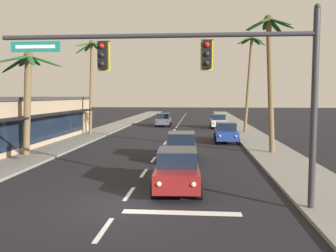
# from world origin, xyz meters

# --- Properties ---
(ground_plane) EXTENTS (220.00, 220.00, 0.00)m
(ground_plane) POSITION_xyz_m (0.00, 0.00, 0.00)
(ground_plane) COLOR black
(sidewalk_right) EXTENTS (3.20, 110.00, 0.14)m
(sidewalk_right) POSITION_xyz_m (7.80, 20.00, 0.07)
(sidewalk_right) COLOR gray
(sidewalk_right) RESTS_ON ground
(sidewalk_left) EXTENTS (3.20, 110.00, 0.14)m
(sidewalk_left) POSITION_xyz_m (-7.80, 20.00, 0.07)
(sidewalk_left) COLOR gray
(sidewalk_left) RESTS_ON ground
(lane_markings) EXTENTS (4.28, 88.19, 0.01)m
(lane_markings) POSITION_xyz_m (0.42, 20.13, 0.00)
(lane_markings) COLOR silver
(lane_markings) RESTS_ON ground
(traffic_signal_mast) EXTENTS (10.77, 0.41, 6.89)m
(traffic_signal_mast) POSITION_xyz_m (3.16, -0.09, 4.79)
(traffic_signal_mast) COLOR #2D2D33
(traffic_signal_mast) RESTS_ON ground
(sedan_lead_at_stop_bar) EXTENTS (2.08, 4.50, 1.68)m
(sedan_lead_at_stop_bar) POSITION_xyz_m (1.88, 2.46, 0.85)
(sedan_lead_at_stop_bar) COLOR maroon
(sedan_lead_at_stop_bar) RESTS_ON ground
(sedan_third_in_queue) EXTENTS (2.06, 4.50, 1.68)m
(sedan_third_in_queue) POSITION_xyz_m (1.71, 9.46, 0.85)
(sedan_third_in_queue) COLOR black
(sedan_third_in_queue) RESTS_ON ground
(sedan_oncoming_far) EXTENTS (2.00, 4.47, 1.68)m
(sedan_oncoming_far) POSITION_xyz_m (-1.73, 33.87, 0.85)
(sedan_oncoming_far) COLOR #4C515B
(sedan_oncoming_far) RESTS_ON ground
(sedan_parked_nearest_kerb) EXTENTS (1.99, 4.47, 1.68)m
(sedan_parked_nearest_kerb) POSITION_xyz_m (5.18, 31.79, 0.85)
(sedan_parked_nearest_kerb) COLOR silver
(sedan_parked_nearest_kerb) RESTS_ON ground
(sedan_parked_mid_kerb) EXTENTS (1.98, 4.46, 1.68)m
(sedan_parked_mid_kerb) POSITION_xyz_m (5.08, 18.26, 0.85)
(sedan_parked_mid_kerb) COLOR navy
(sedan_parked_mid_kerb) RESTS_ON ground
(palm_left_second) EXTENTS (4.06, 4.33, 6.70)m
(palm_left_second) POSITION_xyz_m (-8.10, 9.90, 4.68)
(palm_left_second) COLOR brown
(palm_left_second) RESTS_ON ground
(palm_left_third) EXTENTS (3.64, 3.43, 9.34)m
(palm_left_third) POSITION_xyz_m (-7.75, 22.62, 6.74)
(palm_left_third) COLOR brown
(palm_left_third) RESTS_ON ground
(palm_right_second) EXTENTS (3.20, 3.39, 9.21)m
(palm_right_second) POSITION_xyz_m (7.40, 12.18, 6.33)
(palm_right_second) COLOR brown
(palm_right_second) RESTS_ON ground
(palm_right_third) EXTENTS (2.97, 2.79, 10.14)m
(palm_right_third) POSITION_xyz_m (8.00, 25.81, 7.06)
(palm_right_third) COLOR brown
(palm_right_third) RESTS_ON ground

